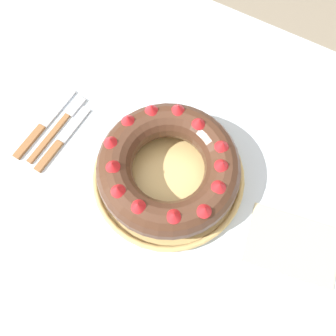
# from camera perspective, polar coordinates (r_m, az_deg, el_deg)

# --- Properties ---
(ground_plane) EXTENTS (8.00, 8.00, 0.00)m
(ground_plane) POSITION_cam_1_polar(r_m,az_deg,el_deg) (1.38, -0.71, -11.87)
(ground_plane) COLOR gray
(dining_table) EXTENTS (1.50, 0.99, 0.72)m
(dining_table) POSITION_cam_1_polar(r_m,az_deg,el_deg) (0.76, -1.26, -3.02)
(dining_table) COLOR silver
(dining_table) RESTS_ON ground_plane
(serving_dish) EXTENTS (0.31, 0.31, 0.02)m
(serving_dish) POSITION_cam_1_polar(r_m,az_deg,el_deg) (0.67, 0.00, -1.44)
(serving_dish) COLOR tan
(serving_dish) RESTS_ON dining_table
(bundt_cake) EXTENTS (0.28, 0.28, 0.09)m
(bundt_cake) POSITION_cam_1_polar(r_m,az_deg,el_deg) (0.63, -0.00, 0.05)
(bundt_cake) COLOR #4C2D1E
(bundt_cake) RESTS_ON serving_dish
(fork) EXTENTS (0.02, 0.19, 0.01)m
(fork) POSITION_cam_1_polar(r_m,az_deg,el_deg) (0.77, -18.19, 7.34)
(fork) COLOR #936038
(fork) RESTS_ON dining_table
(serving_knife) EXTENTS (0.02, 0.20, 0.01)m
(serving_knife) POSITION_cam_1_polar(r_m,az_deg,el_deg) (0.78, -21.16, 6.64)
(serving_knife) COLOR #936038
(serving_knife) RESTS_ON dining_table
(cake_knife) EXTENTS (0.02, 0.18, 0.01)m
(cake_knife) POSITION_cam_1_polar(r_m,az_deg,el_deg) (0.75, -18.39, 4.17)
(cake_knife) COLOR #936038
(cake_knife) RESTS_ON dining_table
(napkin) EXTENTS (0.19, 0.15, 0.00)m
(napkin) POSITION_cam_1_polar(r_m,az_deg,el_deg) (0.69, 20.79, -12.35)
(napkin) COLOR beige
(napkin) RESTS_ON dining_table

